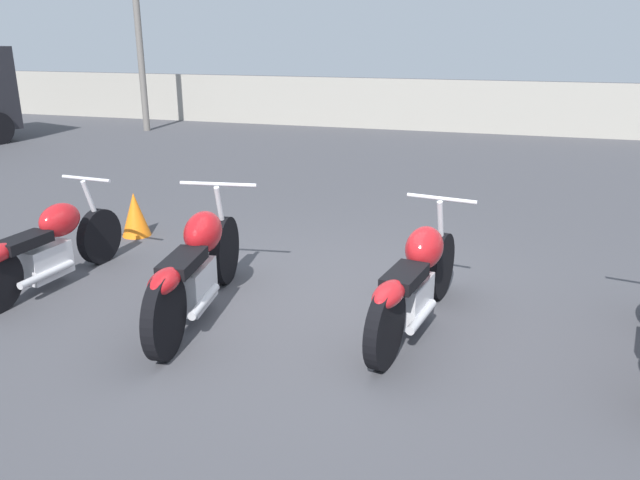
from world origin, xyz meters
TOP-DOWN VIEW (x-y plane):
  - ground_plane at (0.00, 0.00)m, footprint 60.00×60.00m
  - fence_back at (0.00, 10.87)m, footprint 40.00×0.04m
  - motorcycle_slot_0 at (-2.63, -0.32)m, footprint 0.59×1.94m
  - motorcycle_slot_1 at (-0.96, -0.50)m, footprint 0.72×2.16m
  - motorcycle_slot_2 at (0.85, -0.22)m, footprint 0.65×2.01m
  - traffic_cone_near at (-2.74, 1.32)m, footprint 0.34×0.34m

SIDE VIEW (x-z plane):
  - ground_plane at x=0.00m, z-range 0.00..0.00m
  - traffic_cone_near at x=-2.74m, z-range 0.00..0.53m
  - motorcycle_slot_0 at x=-2.63m, z-range -0.07..0.87m
  - motorcycle_slot_2 at x=0.85m, z-range -0.06..0.92m
  - motorcycle_slot_1 at x=-0.96m, z-range -0.06..0.97m
  - fence_back at x=0.00m, z-range 0.00..1.26m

